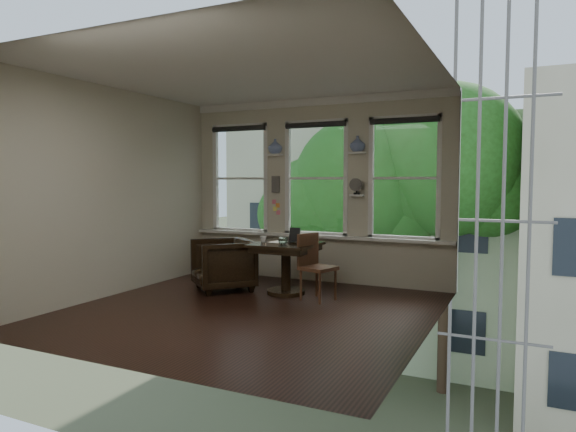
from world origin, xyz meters
The scene contains 25 objects.
ground centered at (0.00, 0.00, 0.00)m, with size 4.50×4.50×0.00m, color black.
ceiling centered at (0.00, 0.00, 3.00)m, with size 4.50×4.50×0.00m, color silver.
wall_back centered at (0.00, 2.25, 1.50)m, with size 4.50×4.50×0.00m, color beige.
wall_front centered at (0.00, -2.25, 1.50)m, with size 4.50×4.50×0.00m, color beige.
wall_left centered at (-2.25, 0.00, 1.50)m, with size 4.50×4.50×0.00m, color beige.
wall_right centered at (2.25, 0.00, 1.50)m, with size 4.50×4.50×0.00m, color beige.
window_left centered at (-1.45, 2.25, 1.70)m, with size 1.10×0.12×1.90m, color white, non-canonical shape.
window_center centered at (0.00, 2.25, 1.70)m, with size 1.10×0.12×1.90m, color white, non-canonical shape.
window_right centered at (1.45, 2.25, 1.70)m, with size 1.10×0.12×1.90m, color white, non-canonical shape.
shelf_left centered at (-0.72, 2.15, 2.10)m, with size 0.26×0.16×0.03m, color white.
shelf_right centered at (0.72, 2.15, 2.10)m, with size 0.26×0.16×0.03m, color white.
intercom centered at (-0.72, 2.18, 1.60)m, with size 0.14×0.06×0.28m, color #59544F.
sticky_notes centered at (-0.72, 2.19, 1.25)m, with size 0.16×0.01×0.24m, color pink, non-canonical shape.
desk_fan centered at (0.72, 2.13, 1.53)m, with size 0.20×0.20×0.24m, color #59544F, non-canonical shape.
vase_left centered at (-0.72, 2.15, 2.24)m, with size 0.24×0.24×0.25m, color silver.
vase_right centered at (0.72, 2.15, 2.24)m, with size 0.24×0.24×0.25m, color silver.
table centered at (-0.01, 1.09, 0.38)m, with size 0.90×0.90×0.75m, color black, non-canonical shape.
armchair_left centered at (-0.99, 0.92, 0.39)m, with size 0.83×0.86×0.78m, color black.
cushion_red centered at (-0.99, 0.92, 0.45)m, with size 0.45×0.45×0.06m, color maroon.
side_chair_right centered at (0.57, 0.92, 0.46)m, with size 0.42×0.42×0.92m, color #432D18, non-canonical shape.
laptop centered at (0.08, 1.10, 0.76)m, with size 0.30×0.19×0.02m, color black.
mug centered at (-0.36, 1.04, 0.80)m, with size 0.10×0.10×0.09m, color white.
drinking_glass centered at (0.03, 0.91, 0.80)m, with size 0.13×0.13×0.11m, color white.
tablet centered at (0.07, 1.22, 0.86)m, with size 0.16×0.02×0.22m, color black.
papers centered at (-0.17, 1.20, 0.75)m, with size 0.22×0.30×0.00m, color silver.
Camera 1 is at (3.22, -5.62, 1.67)m, focal length 32.00 mm.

